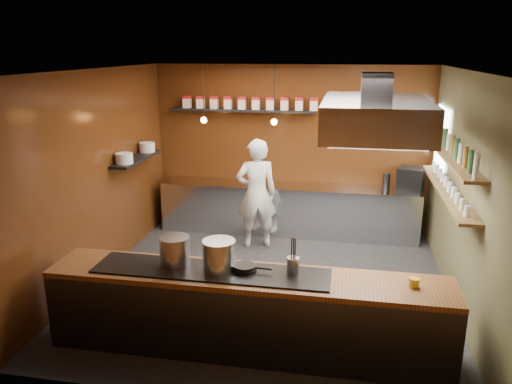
% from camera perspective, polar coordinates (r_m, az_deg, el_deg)
% --- Properties ---
extents(floor, '(5.00, 5.00, 0.00)m').
position_cam_1_polar(floor, '(7.27, 1.51, -10.60)').
color(floor, black).
rests_on(floor, ground).
extents(back_wall, '(5.00, 0.00, 5.00)m').
position_cam_1_polar(back_wall, '(9.15, 4.02, 4.93)').
color(back_wall, '#3A1C0A').
rests_on(back_wall, ground).
extents(left_wall, '(0.00, 5.00, 5.00)m').
position_cam_1_polar(left_wall, '(7.52, -17.59, 1.75)').
color(left_wall, '#3A1C0A').
rests_on(left_wall, ground).
extents(right_wall, '(0.00, 5.00, 5.00)m').
position_cam_1_polar(right_wall, '(6.83, 22.81, -0.18)').
color(right_wall, '#4B4C2B').
rests_on(right_wall, ground).
extents(ceiling, '(5.00, 5.00, 0.00)m').
position_cam_1_polar(ceiling, '(6.50, 1.71, 13.74)').
color(ceiling, silver).
rests_on(ceiling, back_wall).
extents(window_pane, '(0.00, 1.00, 1.00)m').
position_cam_1_polar(window_pane, '(8.36, 20.43, 5.69)').
color(window_pane, white).
rests_on(window_pane, right_wall).
extents(prep_counter, '(4.60, 0.65, 0.90)m').
position_cam_1_polar(prep_counter, '(9.10, 3.66, -1.97)').
color(prep_counter, silver).
rests_on(prep_counter, floor).
extents(pass_counter, '(4.40, 0.72, 0.94)m').
position_cam_1_polar(pass_counter, '(5.66, -1.08, -13.55)').
color(pass_counter, '#38383D').
rests_on(pass_counter, floor).
extents(tin_shelf, '(2.60, 0.26, 0.04)m').
position_cam_1_polar(tin_shelf, '(9.04, -1.74, 9.33)').
color(tin_shelf, black).
rests_on(tin_shelf, back_wall).
extents(plate_shelf, '(0.30, 1.40, 0.04)m').
position_cam_1_polar(plate_shelf, '(8.31, -13.47, 3.74)').
color(plate_shelf, black).
rests_on(plate_shelf, left_wall).
extents(bottle_shelf_upper, '(0.26, 2.80, 0.04)m').
position_cam_1_polar(bottle_shelf_upper, '(6.99, 21.40, 3.87)').
color(bottle_shelf_upper, brown).
rests_on(bottle_shelf_upper, right_wall).
extents(bottle_shelf_lower, '(0.26, 2.80, 0.04)m').
position_cam_1_polar(bottle_shelf_lower, '(7.09, 21.02, 0.16)').
color(bottle_shelf_lower, brown).
rests_on(bottle_shelf_lower, right_wall).
extents(extractor_hood, '(1.20, 2.00, 0.72)m').
position_cam_1_polar(extractor_hood, '(6.08, 13.42, 8.47)').
color(extractor_hood, '#38383D').
rests_on(extractor_hood, ceiling).
extents(pendant_left, '(0.10, 0.10, 0.95)m').
position_cam_1_polar(pendant_left, '(8.54, -6.00, 8.51)').
color(pendant_left, black).
rests_on(pendant_left, ceiling).
extents(pendant_right, '(0.10, 0.10, 0.95)m').
position_cam_1_polar(pendant_right, '(8.28, 2.09, 8.36)').
color(pendant_right, black).
rests_on(pendant_right, ceiling).
extents(storage_tins, '(2.43, 0.13, 0.22)m').
position_cam_1_polar(storage_tins, '(9.00, -0.80, 10.14)').
color(storage_tins, beige).
rests_on(storage_tins, tin_shelf).
extents(plate_stacks, '(0.26, 1.16, 0.16)m').
position_cam_1_polar(plate_stacks, '(8.29, -13.52, 4.41)').
color(plate_stacks, silver).
rests_on(plate_stacks, plate_shelf).
extents(bottles, '(0.06, 2.66, 0.24)m').
position_cam_1_polar(bottles, '(6.96, 21.52, 5.00)').
color(bottles, silver).
rests_on(bottles, bottle_shelf_upper).
extents(wine_glasses, '(0.07, 2.37, 0.13)m').
position_cam_1_polar(wine_glasses, '(7.07, 21.09, 0.83)').
color(wine_glasses, silver).
rests_on(wine_glasses, bottle_shelf_lower).
extents(stockpot_large, '(0.35, 0.35, 0.33)m').
position_cam_1_polar(stockpot_large, '(5.65, -9.26, -6.65)').
color(stockpot_large, silver).
rests_on(stockpot_large, pass_counter).
extents(stockpot_small, '(0.44, 0.44, 0.34)m').
position_cam_1_polar(stockpot_small, '(5.46, -4.24, -7.23)').
color(stockpot_small, silver).
rests_on(stockpot_small, pass_counter).
extents(utensil_crock, '(0.16, 0.16, 0.18)m').
position_cam_1_polar(utensil_crock, '(5.41, 4.25, -8.36)').
color(utensil_crock, '#B9BCC1').
rests_on(utensil_crock, pass_counter).
extents(frying_pan, '(0.43, 0.26, 0.07)m').
position_cam_1_polar(frying_pan, '(5.48, -1.24, -8.67)').
color(frying_pan, black).
rests_on(frying_pan, pass_counter).
extents(butter_jar, '(0.12, 0.12, 0.09)m').
position_cam_1_polar(butter_jar, '(5.42, 17.61, -9.82)').
color(butter_jar, gold).
rests_on(butter_jar, pass_counter).
extents(espresso_machine, '(0.51, 0.50, 0.42)m').
position_cam_1_polar(espresso_machine, '(8.92, 17.25, 1.37)').
color(espresso_machine, black).
rests_on(espresso_machine, prep_counter).
extents(chef, '(0.78, 0.64, 1.86)m').
position_cam_1_polar(chef, '(8.32, 0.06, -0.21)').
color(chef, white).
rests_on(chef, floor).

